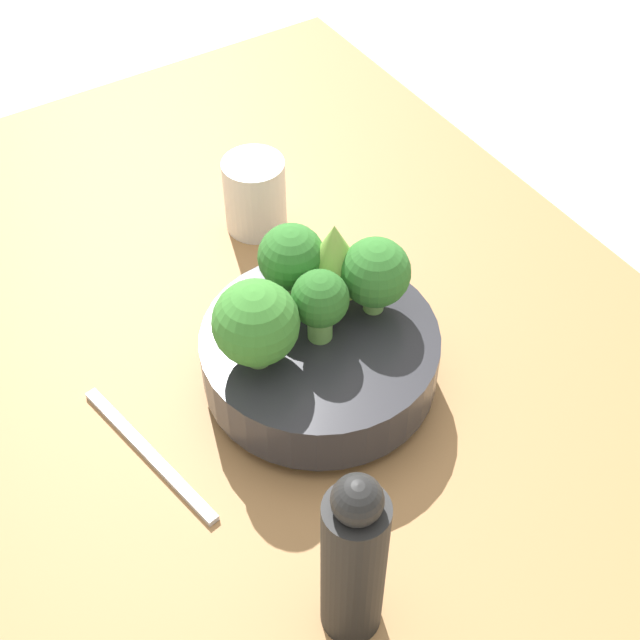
% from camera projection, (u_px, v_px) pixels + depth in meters
% --- Properties ---
extents(ground_plane, '(6.00, 6.00, 0.00)m').
position_uv_depth(ground_plane, '(322.00, 426.00, 0.82)').
color(ground_plane, beige).
extents(table, '(1.15, 0.72, 0.04)m').
position_uv_depth(table, '(322.00, 413.00, 0.81)').
color(table, '#9E7042').
rests_on(table, ground_plane).
extents(bowl, '(0.21, 0.21, 0.06)m').
position_uv_depth(bowl, '(320.00, 356.00, 0.78)').
color(bowl, '#28282D').
rests_on(bowl, table).
extents(broccoli_floret_front, '(0.07, 0.07, 0.08)m').
position_uv_depth(broccoli_floret_front, '(256.00, 324.00, 0.71)').
color(broccoli_floret_front, '#6BA34C').
rests_on(broccoli_floret_front, bowl).
extents(romanesco_piece_far, '(0.06, 0.06, 0.08)m').
position_uv_depth(romanesco_piece_far, '(334.00, 255.00, 0.75)').
color(romanesco_piece_far, '#609347').
rests_on(romanesco_piece_far, bowl).
extents(broccoli_floret_left, '(0.06, 0.06, 0.08)m').
position_uv_depth(broccoli_floret_left, '(291.00, 259.00, 0.76)').
color(broccoli_floret_left, '#6BA34C').
rests_on(broccoli_floret_left, bowl).
extents(broccoli_floret_back, '(0.06, 0.06, 0.07)m').
position_uv_depth(broccoli_floret_back, '(375.00, 273.00, 0.75)').
color(broccoli_floret_back, '#7AB256').
rests_on(broccoli_floret_back, bowl).
extents(broccoli_floret_center, '(0.05, 0.05, 0.07)m').
position_uv_depth(broccoli_floret_center, '(320.00, 301.00, 0.73)').
color(broccoli_floret_center, '#6BA34C').
rests_on(broccoli_floret_center, bowl).
extents(cup, '(0.06, 0.06, 0.08)m').
position_uv_depth(cup, '(255.00, 195.00, 0.92)').
color(cup, silver).
rests_on(cup, table).
extents(pepper_mill, '(0.04, 0.04, 0.18)m').
position_uv_depth(pepper_mill, '(354.00, 560.00, 0.59)').
color(pepper_mill, black).
rests_on(pepper_mill, table).
extents(fork, '(0.18, 0.04, 0.01)m').
position_uv_depth(fork, '(149.00, 453.00, 0.75)').
color(fork, '#B2B2B7').
rests_on(fork, table).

